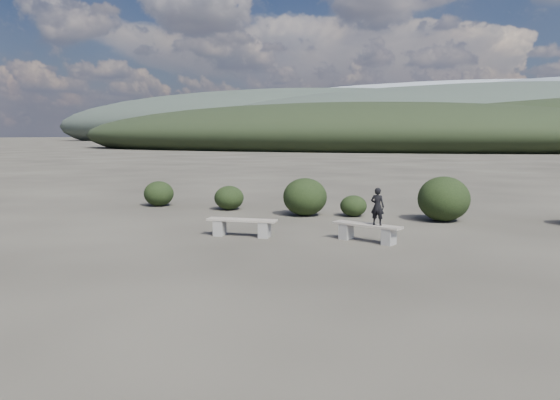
% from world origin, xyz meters
% --- Properties ---
extents(ground, '(1200.00, 1200.00, 0.00)m').
position_xyz_m(ground, '(0.00, 0.00, 0.00)').
color(ground, '#2F2C25').
rests_on(ground, ground).
extents(bench_left, '(1.91, 0.64, 0.47)m').
position_xyz_m(bench_left, '(-1.32, 4.06, 0.29)').
color(bench_left, gray).
rests_on(bench_left, ground).
extents(bench_right, '(1.86, 0.86, 0.46)m').
position_xyz_m(bench_right, '(1.93, 4.60, 0.28)').
color(bench_right, gray).
rests_on(bench_right, ground).
extents(seated_person, '(0.37, 0.26, 0.94)m').
position_xyz_m(seated_person, '(2.20, 4.52, 0.93)').
color(seated_person, black).
rests_on(seated_person, bench_right).
extents(shrub_a, '(1.06, 1.06, 0.87)m').
position_xyz_m(shrub_a, '(-4.06, 8.62, 0.44)').
color(shrub_a, black).
rests_on(shrub_a, ground).
extents(shrub_b, '(1.47, 1.47, 1.26)m').
position_xyz_m(shrub_b, '(-1.04, 8.30, 0.63)').
color(shrub_b, black).
rests_on(shrub_b, ground).
extents(shrub_c, '(0.88, 0.88, 0.70)m').
position_xyz_m(shrub_c, '(0.51, 8.72, 0.35)').
color(shrub_c, black).
rests_on(shrub_c, ground).
extents(shrub_d, '(1.61, 1.61, 1.41)m').
position_xyz_m(shrub_d, '(3.38, 8.80, 0.70)').
color(shrub_d, black).
rests_on(shrub_d, ground).
extents(shrub_f, '(1.12, 1.12, 0.95)m').
position_xyz_m(shrub_f, '(-7.03, 8.55, 0.48)').
color(shrub_f, black).
rests_on(shrub_f, ground).
extents(mountain_ridges, '(500.00, 400.00, 56.00)m').
position_xyz_m(mountain_ridges, '(-7.48, 339.06, 10.84)').
color(mountain_ridges, black).
rests_on(mountain_ridges, ground).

